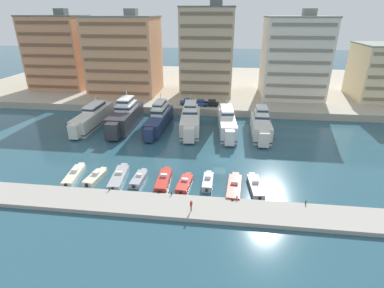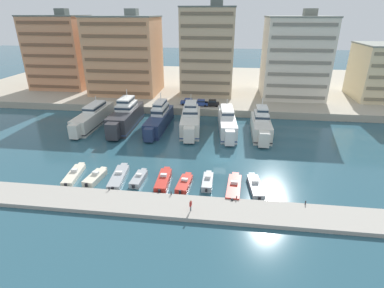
# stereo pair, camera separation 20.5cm
# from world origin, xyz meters

# --- Properties ---
(ground_plane) EXTENTS (400.00, 400.00, 0.00)m
(ground_plane) POSITION_xyz_m (0.00, 0.00, 0.00)
(ground_plane) COLOR #285160
(quay_promenade) EXTENTS (180.00, 70.00, 1.95)m
(quay_promenade) POSITION_xyz_m (0.00, 61.46, 0.98)
(quay_promenade) COLOR #ADA38E
(quay_promenade) RESTS_ON ground
(pier_dock) EXTENTS (120.00, 5.68, 0.64)m
(pier_dock) POSITION_xyz_m (0.00, -16.88, 0.32)
(pier_dock) COLOR #A8A399
(pier_dock) RESTS_ON ground
(yacht_ivory_far_left) EXTENTS (4.18, 20.40, 6.97)m
(yacht_ivory_far_left) POSITION_xyz_m (-32.70, 15.54, 2.16)
(yacht_ivory_far_left) COLOR silver
(yacht_ivory_far_left) RESTS_ON ground
(yacht_charcoal_left) EXTENTS (5.04, 19.17, 8.93)m
(yacht_charcoal_left) POSITION_xyz_m (-24.15, 15.38, 2.71)
(yacht_charcoal_left) COLOR #333338
(yacht_charcoal_left) RESTS_ON ground
(yacht_navy_mid_left) EXTENTS (4.05, 19.54, 8.24)m
(yacht_navy_mid_left) POSITION_xyz_m (-15.69, 15.77, 2.38)
(yacht_navy_mid_left) COLOR navy
(yacht_navy_mid_left) RESTS_ON ground
(yacht_ivory_center_left) EXTENTS (5.77, 17.79, 8.43)m
(yacht_ivory_center_left) POSITION_xyz_m (-7.82, 15.24, 2.48)
(yacht_ivory_center_left) COLOR silver
(yacht_ivory_center_left) RESTS_ON ground
(yacht_white_center) EXTENTS (5.10, 19.83, 7.17)m
(yacht_white_center) POSITION_xyz_m (0.93, 15.88, 2.23)
(yacht_white_center) COLOR white
(yacht_white_center) RESTS_ON ground
(yacht_ivory_center_right) EXTENTS (4.15, 15.53, 8.41)m
(yacht_ivory_center_right) POSITION_xyz_m (8.82, 13.92, 2.44)
(yacht_ivory_center_right) COLOR silver
(yacht_ivory_center_right) RESTS_ON ground
(motorboat_cream_far_left) EXTENTS (2.68, 7.93, 1.25)m
(motorboat_cream_far_left) POSITION_xyz_m (-25.09, -9.77, 0.40)
(motorboat_cream_far_left) COLOR beige
(motorboat_cream_far_left) RESTS_ON ground
(motorboat_cream_left) EXTENTS (2.52, 6.17, 1.50)m
(motorboat_cream_left) POSITION_xyz_m (-20.85, -10.47, 0.53)
(motorboat_cream_left) COLOR beige
(motorboat_cream_left) RESTS_ON ground
(motorboat_grey_mid_left) EXTENTS (2.91, 8.81, 1.16)m
(motorboat_grey_mid_left) POSITION_xyz_m (-17.10, -9.46, 0.39)
(motorboat_grey_mid_left) COLOR #9EA3A8
(motorboat_grey_mid_left) RESTS_ON ground
(motorboat_grey_center_left) EXTENTS (1.93, 5.99, 1.29)m
(motorboat_grey_center_left) POSITION_xyz_m (-13.39, -9.85, 0.48)
(motorboat_grey_center_left) COLOR #9EA3A8
(motorboat_grey_center_left) RESTS_ON ground
(motorboat_red_center) EXTENTS (2.16, 7.78, 1.55)m
(motorboat_red_center) POSITION_xyz_m (-9.09, -9.97, 0.56)
(motorboat_red_center) COLOR red
(motorboat_red_center) RESTS_ON ground
(motorboat_red_center_right) EXTENTS (2.34, 6.38, 1.18)m
(motorboat_red_center_right) POSITION_xyz_m (-5.48, -10.29, 0.42)
(motorboat_red_center_right) COLOR red
(motorboat_red_center_right) RESTS_ON ground
(motorboat_grey_mid_right) EXTENTS (1.67, 6.14, 1.50)m
(motorboat_grey_mid_right) POSITION_xyz_m (-1.69, -9.42, 0.52)
(motorboat_grey_mid_right) COLOR #9EA3A8
(motorboat_grey_mid_right) RESTS_ON ground
(motorboat_red_right) EXTENTS (2.60, 8.55, 1.34)m
(motorboat_red_right) POSITION_xyz_m (2.68, -10.53, 0.45)
(motorboat_red_right) COLOR red
(motorboat_red_right) RESTS_ON ground
(motorboat_grey_far_right) EXTENTS (2.57, 7.64, 1.35)m
(motorboat_grey_far_right) POSITION_xyz_m (6.14, -9.81, 0.45)
(motorboat_grey_far_right) COLOR #9EA3A8
(motorboat_grey_far_right) RESTS_ON ground
(car_blue_far_left) EXTENTS (4.14, 2.01, 1.80)m
(car_blue_far_left) POSITION_xyz_m (-10.54, 30.18, 2.93)
(car_blue_far_left) COLOR #28428E
(car_blue_far_left) RESTS_ON quay_promenade
(car_blue_left) EXTENTS (4.19, 2.10, 1.80)m
(car_blue_left) POSITION_xyz_m (-6.78, 29.47, 2.93)
(car_blue_left) COLOR #28428E
(car_blue_left) RESTS_ON quay_promenade
(car_black_mid_left) EXTENTS (4.18, 2.09, 1.80)m
(car_black_mid_left) POSITION_xyz_m (-3.60, 29.78, 2.93)
(car_black_mid_left) COLOR black
(car_black_mid_left) RESTS_ON quay_promenade
(apartment_block_far_left) EXTENTS (19.26, 14.98, 25.70)m
(apartment_block_far_left) POSITION_xyz_m (-57.34, 47.65, 13.85)
(apartment_block_far_left) COLOR tan
(apartment_block_far_left) RESTS_ON quay_promenade
(apartment_block_left) EXTENTS (21.53, 16.80, 25.56)m
(apartment_block_left) POSITION_xyz_m (-32.63, 42.97, 13.78)
(apartment_block_left) COLOR tan
(apartment_block_left) RESTS_ON quay_promenade
(apartment_block_mid_left) EXTENTS (16.36, 13.39, 28.17)m
(apartment_block_mid_left) POSITION_xyz_m (-6.25, 44.62, 15.11)
(apartment_block_mid_left) COLOR #C6AD89
(apartment_block_mid_left) RESTS_ON quay_promenade
(apartment_block_center_left) EXTENTS (18.74, 17.35, 25.53)m
(apartment_block_center_left) POSITION_xyz_m (20.29, 44.90, 13.77)
(apartment_block_center_left) COLOR silver
(apartment_block_center_left) RESTS_ON quay_promenade
(apartment_block_center) EXTENTS (16.17, 16.71, 18.14)m
(apartment_block_center) POSITION_xyz_m (46.95, 45.22, 10.08)
(apartment_block_center) COLOR beige
(apartment_block_center) RESTS_ON quay_promenade
(pedestrian_near_edge) EXTENTS (0.32, 0.66, 1.74)m
(pedestrian_near_edge) POSITION_xyz_m (-3.42, -17.93, 1.67)
(pedestrian_near_edge) COLOR #4C515B
(pedestrian_near_edge) RESTS_ON pier_dock
(bollard_west) EXTENTS (0.20, 0.20, 0.61)m
(bollard_west) POSITION_xyz_m (-16.90, -14.29, 0.96)
(bollard_west) COLOR #2D2D33
(bollard_west) RESTS_ON pier_dock
(bollard_west_mid) EXTENTS (0.20, 0.20, 0.61)m
(bollard_west_mid) POSITION_xyz_m (-6.93, -14.29, 0.96)
(bollard_west_mid) COLOR #2D2D33
(bollard_west_mid) RESTS_ON pier_dock
(bollard_east_mid) EXTENTS (0.20, 0.20, 0.61)m
(bollard_east_mid) POSITION_xyz_m (3.05, -14.29, 0.96)
(bollard_east_mid) COLOR #2D2D33
(bollard_east_mid) RESTS_ON pier_dock
(bollard_east) EXTENTS (0.20, 0.20, 0.61)m
(bollard_east) POSITION_xyz_m (13.02, -14.29, 0.96)
(bollard_east) COLOR #2D2D33
(bollard_east) RESTS_ON pier_dock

